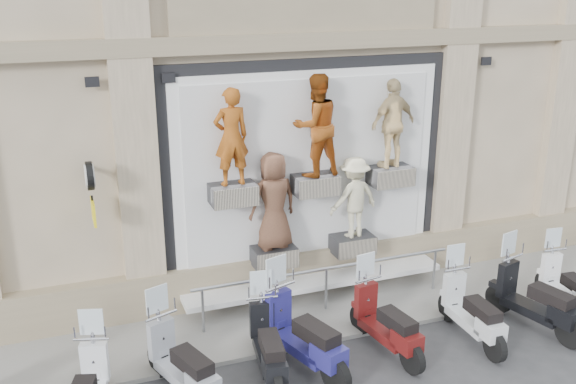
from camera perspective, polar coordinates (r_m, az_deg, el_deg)
name	(u,v)px	position (r m, az deg, el deg)	size (l,w,h in m)	color
ground	(376,372)	(10.59, 7.86, -15.55)	(90.00, 90.00, 0.00)	#323235
sidewalk	(323,308)	(12.17, 3.17, -10.27)	(16.00, 2.20, 0.08)	gray
shop_vitrine	(314,176)	(11.79, 2.31, 1.44)	(5.60, 0.83, 4.30)	black
guard_rail	(326,290)	(11.89, 3.40, -8.70)	(5.06, 0.10, 0.93)	#9EA0A5
clock_sign_bracket	(91,184)	(10.59, -17.15, 0.65)	(0.10, 0.80, 1.02)	black
scooter_b	(85,380)	(9.43, -17.60, -15.66)	(0.53, 1.83, 1.49)	silver
scooter_c	(181,350)	(9.68, -9.46, -13.72)	(0.56, 1.93, 1.56)	gray
scooter_d	(268,333)	(10.01, -1.79, -12.42)	(0.54, 1.86, 1.51)	black
scooter_e	(303,321)	(10.13, 1.37, -11.42)	(0.61, 2.09, 1.70)	navy
scooter_f	(387,311)	(10.71, 8.77, -10.37)	(0.55, 1.89, 1.53)	#4D0E0D
scooter_g	(473,300)	(11.36, 16.13, -9.18)	(0.55, 1.87, 1.52)	#B5B9BD
scooter_h	(537,287)	(12.02, 21.26, -7.89)	(0.58, 2.00, 1.62)	black
scooter_i	(570,276)	(12.89, 23.75, -6.86)	(0.52, 1.77, 1.44)	white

